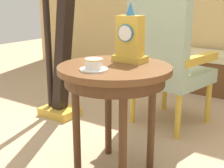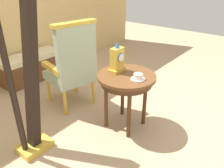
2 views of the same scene
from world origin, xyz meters
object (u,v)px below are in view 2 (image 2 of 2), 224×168
side_table (126,82)px  teacup_left (138,77)px  mantel_clock (117,60)px  armchair (73,64)px  harp (27,88)px  window_bench (31,67)px

side_table → teacup_left: size_ratio=4.42×
side_table → mantel_clock: mantel_clock is taller
armchair → harp: 0.88m
teacup_left → window_bench: bearing=88.3°
armchair → window_bench: bearing=84.9°
side_table → armchair: armchair is taller
side_table → mantel_clock: bearing=84.7°
armchair → harp: (-0.82, -0.30, 0.10)m
side_table → teacup_left: (-0.02, -0.16, 0.11)m
teacup_left → side_table: bearing=81.9°
harp → side_table: bearing=-28.7°
mantel_clock → window_bench: bearing=89.1°
side_table → window_bench: bearing=88.8°
armchair → harp: harp is taller
side_table → window_bench: size_ratio=0.64×
armchair → harp: size_ratio=0.66×
mantel_clock → harp: size_ratio=0.19×
armchair → harp: bearing=-159.8°
armchair → window_bench: 1.23m
side_table → teacup_left: 0.20m
side_table → harp: 1.01m
teacup_left → mantel_clock: (0.04, 0.30, 0.11)m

